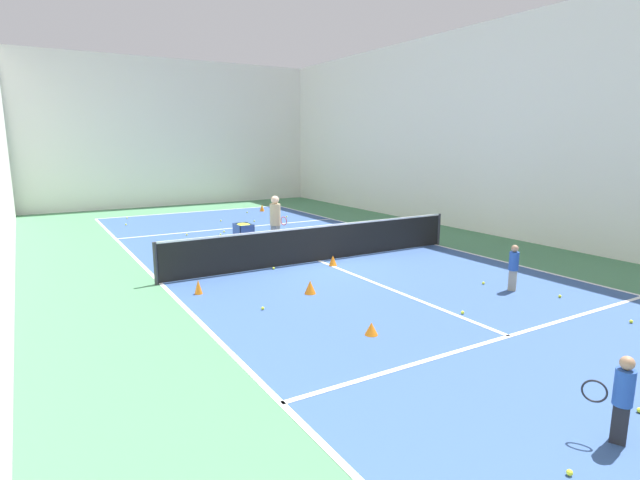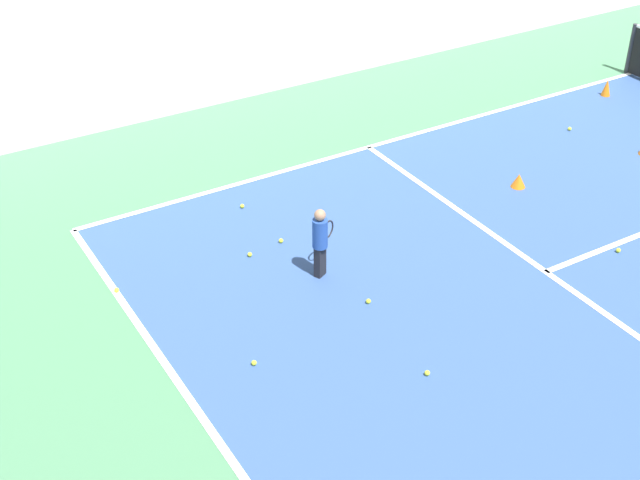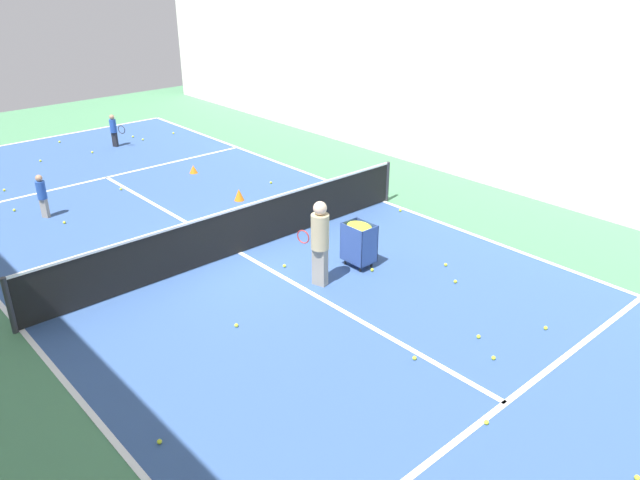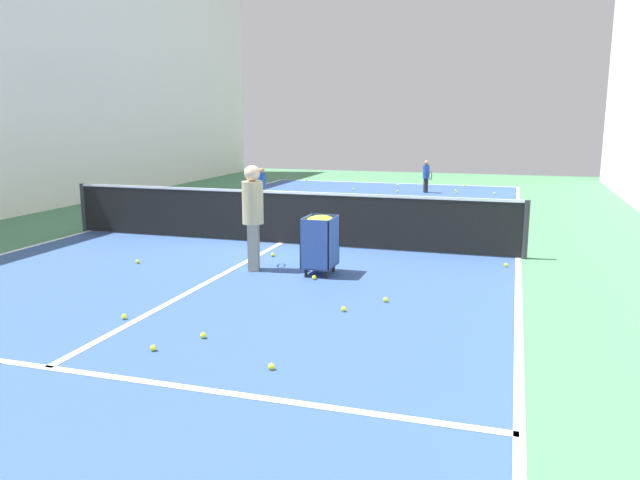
% 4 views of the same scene
% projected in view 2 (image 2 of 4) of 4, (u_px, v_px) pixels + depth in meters
% --- Properties ---
extents(line_baseline_near, '(9.21, 0.10, 0.00)m').
position_uv_depth(line_baseline_near, '(197.00, 410.00, 10.43)').
color(line_baseline_near, white).
rests_on(line_baseline_near, ground).
extents(line_sideline_left, '(0.10, 24.37, 0.00)m').
position_uv_depth(line_sideline_left, '(630.00, 74.00, 19.02)').
color(line_sideline_left, white).
rests_on(line_sideline_left, ground).
extents(line_service_near, '(9.21, 0.10, 0.00)m').
position_uv_depth(line_service_near, '(546.00, 272.00, 12.81)').
color(line_service_near, white).
rests_on(line_service_near, ground).
extents(player_near_baseline, '(0.39, 0.51, 1.09)m').
position_uv_depth(player_near_baseline, '(320.00, 238.00, 12.42)').
color(player_near_baseline, black).
rests_on(player_near_baseline, ground).
extents(training_cone_2, '(0.24, 0.24, 0.24)m').
position_uv_depth(training_cone_2, '(519.00, 180.00, 14.84)').
color(training_cone_2, orange).
rests_on(training_cone_2, ground).
extents(training_cone_4, '(0.19, 0.19, 0.34)m').
position_uv_depth(training_cone_4, '(607.00, 88.00, 17.97)').
color(training_cone_4, orange).
rests_on(training_cone_4, ground).
extents(tennis_ball_1, '(0.07, 0.07, 0.07)m').
position_uv_depth(tennis_ball_1, '(368.00, 301.00, 12.16)').
color(tennis_ball_1, yellow).
rests_on(tennis_ball_1, ground).
extents(tennis_ball_4, '(0.07, 0.07, 0.07)m').
position_uv_depth(tennis_ball_4, '(618.00, 250.00, 13.22)').
color(tennis_ball_4, yellow).
rests_on(tennis_ball_4, ground).
extents(tennis_ball_5, '(0.07, 0.07, 0.07)m').
position_uv_depth(tennis_ball_5, '(254.00, 363.00, 11.09)').
color(tennis_ball_5, yellow).
rests_on(tennis_ball_5, ground).
extents(tennis_ball_6, '(0.07, 0.07, 0.07)m').
position_uv_depth(tennis_ball_6, '(250.00, 254.00, 13.13)').
color(tennis_ball_6, yellow).
rests_on(tennis_ball_6, ground).
extents(tennis_ball_13, '(0.07, 0.07, 0.07)m').
position_uv_depth(tennis_ball_13, '(242.00, 206.00, 14.30)').
color(tennis_ball_13, yellow).
rests_on(tennis_ball_13, ground).
extents(tennis_ball_15, '(0.07, 0.07, 0.07)m').
position_uv_depth(tennis_ball_15, '(281.00, 241.00, 13.44)').
color(tennis_ball_15, yellow).
rests_on(tennis_ball_15, ground).
extents(tennis_ball_19, '(0.07, 0.07, 0.07)m').
position_uv_depth(tennis_ball_19, '(570.00, 129.00, 16.69)').
color(tennis_ball_19, yellow).
rests_on(tennis_ball_19, ground).
extents(tennis_ball_24, '(0.07, 0.07, 0.07)m').
position_uv_depth(tennis_ball_24, '(427.00, 373.00, 10.93)').
color(tennis_ball_24, yellow).
rests_on(tennis_ball_24, ground).
extents(tennis_ball_26, '(0.07, 0.07, 0.07)m').
position_uv_depth(tennis_ball_26, '(117.00, 290.00, 12.38)').
color(tennis_ball_26, yellow).
rests_on(tennis_ball_26, ground).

